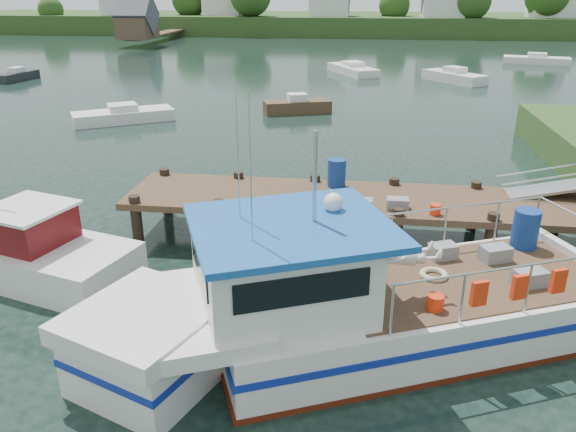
# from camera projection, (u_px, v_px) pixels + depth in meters

# --- Properties ---
(ground_plane) EXTENTS (160.00, 160.00, 0.00)m
(ground_plane) POSITION_uv_depth(u_px,v_px,m) (327.00, 238.00, 17.24)
(ground_plane) COLOR black
(far_shore) EXTENTS (140.00, 42.55, 9.22)m
(far_shore) POSITION_uv_depth(u_px,v_px,m) (362.00, 20.00, 91.99)
(far_shore) COLOR #2D4A1E
(far_shore) RESTS_ON ground
(dock) EXTENTS (16.60, 3.00, 4.78)m
(dock) POSITION_uv_depth(u_px,v_px,m) (562.00, 178.00, 15.60)
(dock) COLOR #4A3423
(dock) RESTS_ON ground
(lobster_boat) EXTENTS (11.38, 7.15, 5.69)m
(lobster_boat) POSITION_uv_depth(u_px,v_px,m) (349.00, 306.00, 11.65)
(lobster_boat) COLOR silver
(lobster_boat) RESTS_ON ground
(work_boat) EXTENTS (7.79, 4.09, 4.10)m
(work_boat) POSITION_uv_depth(u_px,v_px,m) (10.00, 248.00, 15.10)
(work_boat) COLOR silver
(work_boat) RESTS_ON ground
(moored_rowboat) EXTENTS (4.26, 2.69, 1.17)m
(moored_rowboat) POSITION_uv_depth(u_px,v_px,m) (297.00, 106.00, 34.21)
(moored_rowboat) COLOR #4A3423
(moored_rowboat) RESTS_ON ground
(moored_far) EXTENTS (6.55, 3.44, 1.06)m
(moored_far) POSITION_uv_depth(u_px,v_px,m) (537.00, 60.00, 56.05)
(moored_far) COLOR silver
(moored_far) RESTS_ON ground
(moored_a) EXTENTS (5.68, 4.54, 1.02)m
(moored_a) POSITION_uv_depth(u_px,v_px,m) (123.00, 115.00, 31.99)
(moored_a) COLOR silver
(moored_a) RESTS_ON ground
(moored_b) EXTENTS (4.87, 5.45, 1.21)m
(moored_b) POSITION_uv_depth(u_px,v_px,m) (454.00, 76.00, 45.28)
(moored_b) COLOR silver
(moored_b) RESTS_ON ground
(moored_d) EXTENTS (4.82, 6.56, 1.07)m
(moored_d) POSITION_uv_depth(u_px,v_px,m) (353.00, 69.00, 49.59)
(moored_d) COLOR silver
(moored_d) RESTS_ON ground
(moored_e) EXTENTS (1.90, 4.05, 1.07)m
(moored_e) POSITION_uv_depth(u_px,v_px,m) (17.00, 76.00, 46.02)
(moored_e) COLOR black
(moored_e) RESTS_ON ground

